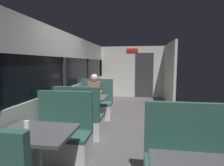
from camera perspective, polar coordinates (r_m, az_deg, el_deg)
ground_plane at (r=4.36m, az=3.72°, el=-14.83°), size 3.30×9.20×0.02m
carriage_window_panel_left at (r=4.45m, az=-15.11°, el=0.26°), size 0.09×8.48×2.30m
carriage_end_bulkhead at (r=8.26m, az=6.76°, el=3.44°), size 2.90×0.11×2.30m
carriage_aisle_panel_right at (r=7.15m, az=17.64°, el=2.80°), size 0.08×2.40×2.30m
dining_table_near_window at (r=2.50m, az=-22.75°, el=-16.02°), size 0.90×0.70×0.74m
bench_near_window_facing_entry at (r=3.19m, az=-15.64°, el=-16.79°), size 0.95×0.50×1.10m
dining_table_mid_window at (r=4.52m, az=-7.43°, el=-5.51°), size 0.90×0.70×0.74m
bench_mid_window_facing_end at (r=3.95m, az=-10.25°, el=-11.99°), size 0.95×0.50×1.10m
bench_mid_window_facing_entry at (r=5.24m, az=-5.24°, el=-7.28°), size 0.95×0.50×1.10m
seated_passenger at (r=5.13m, az=-5.46°, el=-5.20°), size 0.47×0.55×1.26m
coffee_cup_primary at (r=4.55m, az=-6.30°, el=-3.53°), size 0.07×0.07×0.09m
coffee_cup_secondary at (r=2.62m, az=-25.44°, el=-11.72°), size 0.07×0.07×0.09m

